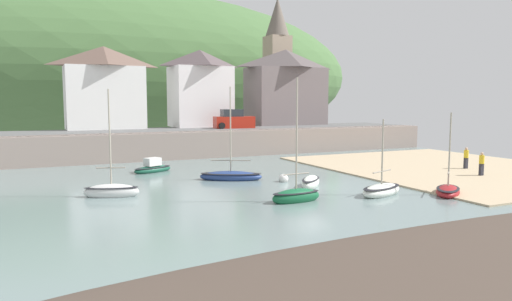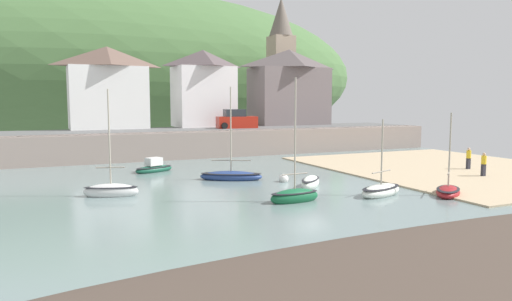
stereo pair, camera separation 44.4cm
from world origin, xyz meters
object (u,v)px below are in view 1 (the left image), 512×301
mooring_buoy (283,179)px  waterfront_building_centre (200,88)px  dinghy_open_wooden (296,195)px  waterfront_building_right (286,87)px  motorboat_with_cabin (311,182)px  rowboat_small_beached (111,191)px  sailboat_far_left (153,168)px  person_on_slipway (482,163)px  parked_car_near_slipway (234,120)px  sailboat_nearest_shore (448,191)px  church_with_spire (277,59)px  waterfront_building_left (104,87)px  person_near_water (466,157)px  sailboat_white_hull (231,176)px  sailboat_tall_mast (381,190)px

mooring_buoy → waterfront_building_centre: bearing=84.6°
waterfront_building_centre → dinghy_open_wooden: 29.97m
waterfront_building_right → motorboat_with_cabin: size_ratio=3.35×
waterfront_building_right → dinghy_open_wooden: (-15.15, -28.94, -6.56)m
waterfront_building_centre → rowboat_small_beached: bearing=-119.1°
rowboat_small_beached → sailboat_far_left: bearing=81.4°
rowboat_small_beached → mooring_buoy: rowboat_small_beached is taller
rowboat_small_beached → person_on_slipway: 24.46m
person_on_slipway → mooring_buoy: (-13.31, 4.04, -0.79)m
dinghy_open_wooden → mooring_buoy: dinghy_open_wooden is taller
parked_car_near_slipway → sailboat_nearest_shore: bearing=-78.9°
waterfront_building_centre → parked_car_near_slipway: (2.06, -4.50, -3.43)m
church_with_spire → dinghy_open_wooden: size_ratio=2.36×
church_with_spire → mooring_buoy: bearing=-116.9°
rowboat_small_beached → waterfront_building_right: bearing=63.3°
sailboat_far_left → person_on_slipway: size_ratio=2.05×
sailboat_far_left → motorboat_with_cabin: sailboat_far_left is taller
waterfront_building_left → person_on_slipway: 35.03m
sailboat_far_left → person_near_water: bearing=-45.1°
rowboat_small_beached → mooring_buoy: (10.84, 0.21, -0.14)m
church_with_spire → mooring_buoy: church_with_spire is taller
waterfront_building_centre → person_on_slipway: bearing=-67.9°
waterfront_building_right → church_with_spire: (0.98, 4.00, 3.57)m
motorboat_with_cabin → sailboat_white_hull: bearing=80.6°
rowboat_small_beached → church_with_spire: bearing=66.6°
sailboat_nearest_shore → person_near_water: bearing=-4.2°
sailboat_far_left → mooring_buoy: bearing=-72.1°
waterfront_building_left → parked_car_near_slipway: (12.15, -4.50, -3.40)m
sailboat_tall_mast → waterfront_building_centre: bearing=71.1°
person_near_water → parked_car_near_slipway: bearing=118.5°
person_on_slipway → mooring_buoy: 13.93m
waterfront_building_left → rowboat_small_beached: waterfront_building_left is taller
motorboat_with_cabin → dinghy_open_wooden: 4.51m
dinghy_open_wooden → person_on_slipway: bearing=3.1°
dinghy_open_wooden → parked_car_near_slipway: size_ratio=1.55×
waterfront_building_left → sailboat_tall_mast: size_ratio=1.87×
church_with_spire → person_near_water: size_ratio=9.66×
sailboat_nearest_shore → person_near_water: (8.86, 6.57, 0.74)m
waterfront_building_centre → church_with_spire: bearing=19.0°
waterfront_building_left → waterfront_building_right: 20.71m
waterfront_building_left → waterfront_building_centre: 10.08m
sailboat_tall_mast → sailboat_nearest_shore: bearing=-45.7°
sailboat_nearest_shore → sailboat_far_left: bearing=89.1°
sailboat_far_left → person_near_water: 23.62m
waterfront_building_centre → mooring_buoy: (-2.22, -23.28, -6.45)m
parked_car_near_slipway → person_on_slipway: (9.03, -22.83, -2.22)m
waterfront_building_centre → waterfront_building_right: bearing=0.0°
waterfront_building_centre → sailboat_tall_mast: bearing=-88.7°
church_with_spire → waterfront_building_centre: bearing=-161.0°
waterfront_building_right → sailboat_far_left: 25.76m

